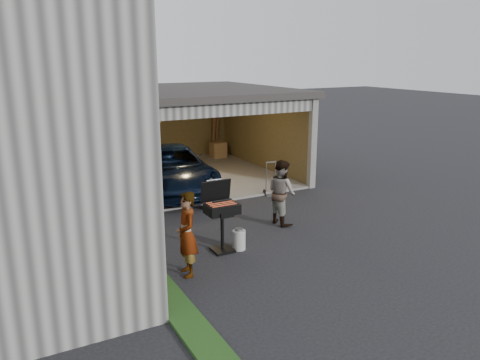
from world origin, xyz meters
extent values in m
plane|color=black|center=(0.00, 0.00, 0.00)|extent=(80.00, 80.00, 0.00)
cube|color=#193814|center=(-2.25, -1.00, 0.03)|extent=(0.50, 8.00, 0.06)
cube|color=#605E59|center=(0.75, 6.50, 0.03)|extent=(6.50, 6.00, 0.06)
cube|color=#4D4123|center=(0.75, 9.43, 1.35)|extent=(6.50, 0.15, 2.70)
cube|color=#4D4123|center=(3.92, 6.50, 1.35)|extent=(0.15, 6.00, 2.70)
cube|color=#4D4123|center=(-2.42, 6.50, 1.35)|extent=(0.15, 6.00, 2.70)
cube|color=#2D2B28|center=(0.75, 6.50, 2.80)|extent=(6.80, 6.30, 0.20)
cube|color=#474744|center=(0.75, 3.58, 2.52)|extent=(6.50, 0.16, 0.36)
cube|color=beige|center=(0.75, 4.80, 2.62)|extent=(6.00, 2.40, 0.06)
cube|color=#474744|center=(3.90, 3.55, 1.35)|extent=(0.20, 0.18, 2.70)
cube|color=brown|center=(-1.80, 8.70, 0.31)|extent=(0.60, 0.50, 0.50)
cube|color=brown|center=(-1.80, 8.70, 0.79)|extent=(0.50, 0.45, 0.45)
cube|color=brown|center=(3.20, 8.60, 0.36)|extent=(0.55, 0.50, 0.60)
cube|color=#582E1E|center=(3.38, 9.20, 1.20)|extent=(0.24, 0.43, 2.20)
imported|color=black|center=(0.03, 5.20, 0.63)|extent=(2.69, 4.77, 1.26)
imported|color=silver|center=(-1.63, -0.13, 0.79)|extent=(0.44, 0.61, 1.57)
imported|color=#4E241E|center=(1.37, 1.35, 0.78)|extent=(0.64, 0.79, 1.55)
cube|color=black|center=(-0.60, 0.52, 0.02)|extent=(0.41, 0.41, 0.05)
cylinder|color=black|center=(-0.60, 0.52, 0.44)|extent=(0.07, 0.07, 0.83)
cube|color=black|center=(-0.60, 0.52, 0.92)|extent=(0.65, 0.45, 0.20)
cube|color=#59595B|center=(-0.60, 0.52, 1.00)|extent=(0.59, 0.39, 0.01)
cube|color=black|center=(-0.60, 0.81, 1.22)|extent=(0.65, 0.12, 0.45)
cylinder|color=#B7B7B3|center=(-0.26, 0.44, 0.21)|extent=(0.28, 0.28, 0.41)
cube|color=#582E1E|center=(-2.40, 0.65, 0.43)|extent=(0.22, 0.78, 0.86)
cube|color=gray|center=(2.40, 3.40, 0.02)|extent=(0.36, 0.27, 0.04)
cylinder|color=black|center=(2.25, 3.55, 0.08)|extent=(0.08, 0.17, 0.16)
cylinder|color=black|center=(2.60, 3.46, 0.08)|extent=(0.08, 0.17, 0.16)
cylinder|color=gray|center=(2.29, 3.54, 0.50)|extent=(0.03, 0.03, 0.96)
cylinder|color=gray|center=(2.56, 3.47, 0.50)|extent=(0.03, 0.03, 0.96)
cylinder|color=gray|center=(2.43, 3.51, 0.96)|extent=(0.27, 0.09, 0.03)
camera|label=1|loc=(-4.52, -7.52, 3.89)|focal=35.00mm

